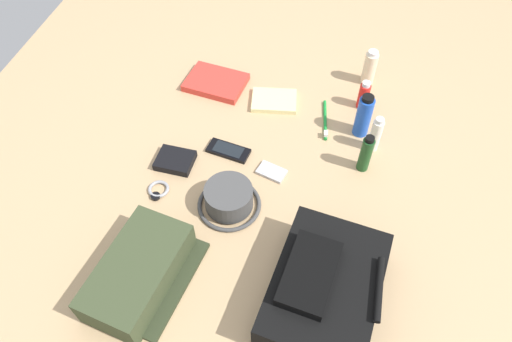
{
  "coord_description": "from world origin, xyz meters",
  "views": [
    {
      "loc": [
        0.81,
        0.19,
        1.11
      ],
      "look_at": [
        0.0,
        0.0,
        0.04
      ],
      "focal_mm": 32.81,
      "sensor_mm": 36.0,
      "label": 1
    }
  ],
  "objects_px": {
    "toiletry_pouch": "(140,273)",
    "toothpaste_tube": "(376,135)",
    "cell_phone": "(228,151)",
    "backpack": "(324,289)",
    "shampoo_bottle": "(366,154)",
    "deodorant_spray": "(364,116)",
    "paperback_novel": "(216,83)",
    "wristwatch": "(158,190)",
    "toothbrush": "(325,122)",
    "sunscreen_spray": "(364,95)",
    "notepad": "(274,101)",
    "lotion_bottle": "(370,68)",
    "wallet": "(175,161)",
    "media_player": "(272,172)",
    "bucket_hat": "(229,199)"
  },
  "relations": [
    {
      "from": "toiletry_pouch",
      "to": "toothpaste_tube",
      "type": "relative_size",
      "value": 2.5
    },
    {
      "from": "toiletry_pouch",
      "to": "cell_phone",
      "type": "bearing_deg",
      "value": 167.96
    },
    {
      "from": "cell_phone",
      "to": "toiletry_pouch",
      "type": "bearing_deg",
      "value": -12.04
    },
    {
      "from": "backpack",
      "to": "shampoo_bottle",
      "type": "relative_size",
      "value": 2.8
    },
    {
      "from": "deodorant_spray",
      "to": "paperback_novel",
      "type": "distance_m",
      "value": 0.53
    },
    {
      "from": "wristwatch",
      "to": "toothbrush",
      "type": "bearing_deg",
      "value": 131.38
    },
    {
      "from": "sunscreen_spray",
      "to": "notepad",
      "type": "distance_m",
      "value": 0.3
    },
    {
      "from": "lotion_bottle",
      "to": "toothbrush",
      "type": "height_order",
      "value": "lotion_bottle"
    },
    {
      "from": "backpack",
      "to": "wallet",
      "type": "height_order",
      "value": "backpack"
    },
    {
      "from": "cell_phone",
      "to": "media_player",
      "type": "height_order",
      "value": "cell_phone"
    },
    {
      "from": "toiletry_pouch",
      "to": "paperback_novel",
      "type": "xyz_separation_m",
      "value": [
        -0.75,
        -0.02,
        -0.03
      ]
    },
    {
      "from": "toiletry_pouch",
      "to": "wallet",
      "type": "xyz_separation_m",
      "value": [
        -0.38,
        -0.05,
        -0.03
      ]
    },
    {
      "from": "deodorant_spray",
      "to": "wallet",
      "type": "height_order",
      "value": "deodorant_spray"
    },
    {
      "from": "deodorant_spray",
      "to": "media_player",
      "type": "distance_m",
      "value": 0.34
    },
    {
      "from": "backpack",
      "to": "paperback_novel",
      "type": "distance_m",
      "value": 0.84
    },
    {
      "from": "wristwatch",
      "to": "notepad",
      "type": "distance_m",
      "value": 0.51
    },
    {
      "from": "toothbrush",
      "to": "toothpaste_tube",
      "type": "bearing_deg",
      "value": 64.96
    },
    {
      "from": "toothpaste_tube",
      "to": "toothbrush",
      "type": "height_order",
      "value": "toothpaste_tube"
    },
    {
      "from": "lotion_bottle",
      "to": "wristwatch",
      "type": "distance_m",
      "value": 0.83
    },
    {
      "from": "cell_phone",
      "to": "lotion_bottle",
      "type": "bearing_deg",
      "value": 137.57
    },
    {
      "from": "toothpaste_tube",
      "to": "lotion_bottle",
      "type": "bearing_deg",
      "value": -172.14
    },
    {
      "from": "paperback_novel",
      "to": "notepad",
      "type": "relative_size",
      "value": 1.45
    },
    {
      "from": "cell_phone",
      "to": "notepad",
      "type": "bearing_deg",
      "value": 159.54
    },
    {
      "from": "shampoo_bottle",
      "to": "wallet",
      "type": "height_order",
      "value": "shampoo_bottle"
    },
    {
      "from": "bucket_hat",
      "to": "toothpaste_tube",
      "type": "xyz_separation_m",
      "value": [
        -0.31,
        0.38,
        0.03
      ]
    },
    {
      "from": "bucket_hat",
      "to": "media_player",
      "type": "xyz_separation_m",
      "value": [
        -0.14,
        0.09,
        -0.03
      ]
    },
    {
      "from": "shampoo_bottle",
      "to": "cell_phone",
      "type": "distance_m",
      "value": 0.41
    },
    {
      "from": "lotion_bottle",
      "to": "toothbrush",
      "type": "bearing_deg",
      "value": -25.95
    },
    {
      "from": "toiletry_pouch",
      "to": "notepad",
      "type": "xyz_separation_m",
      "value": [
        -0.71,
        0.19,
        -0.04
      ]
    },
    {
      "from": "toiletry_pouch",
      "to": "toothpaste_tube",
      "type": "distance_m",
      "value": 0.79
    },
    {
      "from": "shampoo_bottle",
      "to": "paperback_novel",
      "type": "xyz_separation_m",
      "value": [
        -0.26,
        -0.53,
        -0.05
      ]
    },
    {
      "from": "shampoo_bottle",
      "to": "toiletry_pouch",
      "type": "bearing_deg",
      "value": -45.74
    },
    {
      "from": "notepad",
      "to": "toothbrush",
      "type": "bearing_deg",
      "value": 63.42
    },
    {
      "from": "toiletry_pouch",
      "to": "wallet",
      "type": "relative_size",
      "value": 2.92
    },
    {
      "from": "toothpaste_tube",
      "to": "wristwatch",
      "type": "distance_m",
      "value": 0.67
    },
    {
      "from": "notepad",
      "to": "media_player",
      "type": "bearing_deg",
      "value": 1.31
    },
    {
      "from": "wristwatch",
      "to": "bucket_hat",
      "type": "bearing_deg",
      "value": 89.54
    },
    {
      "from": "sunscreen_spray",
      "to": "toothpaste_tube",
      "type": "height_order",
      "value": "toothpaste_tube"
    },
    {
      "from": "shampoo_bottle",
      "to": "wristwatch",
      "type": "height_order",
      "value": "shampoo_bottle"
    },
    {
      "from": "toiletry_pouch",
      "to": "wristwatch",
      "type": "relative_size",
      "value": 4.53
    },
    {
      "from": "cell_phone",
      "to": "notepad",
      "type": "height_order",
      "value": "notepad"
    },
    {
      "from": "media_player",
      "to": "bucket_hat",
      "type": "bearing_deg",
      "value": -32.87
    },
    {
      "from": "bucket_hat",
      "to": "toothbrush",
      "type": "xyz_separation_m",
      "value": [
        -0.38,
        0.22,
        -0.03
      ]
    },
    {
      "from": "shampoo_bottle",
      "to": "media_player",
      "type": "bearing_deg",
      "value": -72.69
    },
    {
      "from": "media_player",
      "to": "cell_phone",
      "type": "bearing_deg",
      "value": -108.88
    },
    {
      "from": "deodorant_spray",
      "to": "notepad",
      "type": "distance_m",
      "value": 0.31
    },
    {
      "from": "deodorant_spray",
      "to": "wristwatch",
      "type": "height_order",
      "value": "deodorant_spray"
    },
    {
      "from": "wallet",
      "to": "notepad",
      "type": "relative_size",
      "value": 0.73
    },
    {
      "from": "bucket_hat",
      "to": "toothbrush",
      "type": "height_order",
      "value": "bucket_hat"
    },
    {
      "from": "toiletry_pouch",
      "to": "notepad",
      "type": "distance_m",
      "value": 0.74
    }
  ]
}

